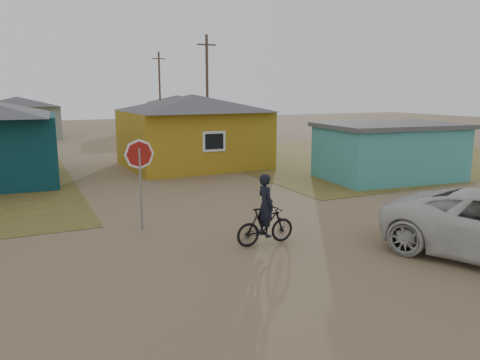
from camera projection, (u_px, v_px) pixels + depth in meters
name	position (u px, v px, depth m)	size (l,w,h in m)	color
ground	(284.00, 248.00, 12.33)	(120.00, 120.00, 0.00)	#81684A
grass_ne	(369.00, 156.00, 29.76)	(20.00, 18.00, 0.00)	brown
house_yellow	(193.00, 130.00, 25.43)	(7.72, 6.76, 3.90)	#AA811A
shed_turquoise	(389.00, 151.00, 21.85)	(6.71, 4.93, 2.60)	teal
house_pale_west	(19.00, 117.00, 39.64)	(7.04, 6.15, 3.60)	gray
house_beige_east	(178.00, 111.00, 51.69)	(6.95, 6.05, 3.60)	tan
utility_pole_near	(207.00, 90.00, 33.82)	(1.40, 0.20, 8.00)	#503B30
utility_pole_far	(160.00, 90.00, 48.44)	(1.40, 0.20, 8.00)	#503B30
stop_sign	(140.00, 164.00, 13.63)	(0.85, 0.33, 2.71)	gray
cyclist	(265.00, 219.00, 12.51)	(1.72, 0.62, 1.93)	black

